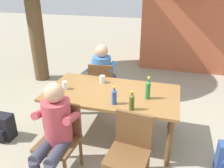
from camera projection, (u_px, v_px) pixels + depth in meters
The scene contains 15 objects.
ground_plane at pixel (112, 135), 3.49m from camera, with size 24.00×24.00×0.00m, color gray.
dining_table at pixel (112, 97), 3.21m from camera, with size 1.85×0.98×0.74m.
chair_far_left at pixel (102, 83), 4.08m from camera, with size 0.49×0.49×0.87m.
chair_near_left at pixel (61, 135), 2.69m from camera, with size 0.47×0.47×0.87m.
chair_near_right at pixel (130, 148), 2.49m from camera, with size 0.49×0.49×0.87m.
person_in_white_shirt at pixel (103, 72), 4.10m from camera, with size 0.47×0.61×1.18m.
person_in_plaid_shirt at pixel (55, 129), 2.53m from camera, with size 0.47×0.61×1.18m.
bottle_blue at pixel (114, 96), 2.83m from camera, with size 0.06×0.06×0.24m.
bottle_green at pixel (148, 89), 2.94m from camera, with size 0.06×0.06×0.31m.
bottle_olive at pixel (132, 102), 2.70m from camera, with size 0.06×0.06×0.25m.
cup_glass at pixel (102, 79), 3.44m from camera, with size 0.08×0.08×0.11m, color silver.
cup_steel at pixel (47, 91), 3.09m from camera, with size 0.08×0.08×0.09m, color #B2B7BC.
cup_white at pixel (65, 85), 3.24m from camera, with size 0.08×0.08×0.11m, color white.
backpack_by_far_side at pixel (3, 127), 3.35m from camera, with size 0.28×0.25×0.39m.
brick_kiosk at pixel (186, 14), 5.99m from camera, with size 2.44×1.64×2.59m.
Camera 1 is at (0.76, -2.74, 2.16)m, focal length 36.38 mm.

